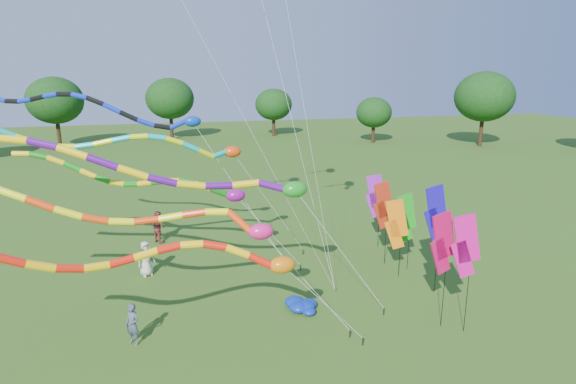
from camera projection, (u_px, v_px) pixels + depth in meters
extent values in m
plane|color=#2F5917|center=(307.00, 354.00, 16.96)|extent=(160.00, 160.00, 0.00)
cylinder|color=#382314|center=(481.00, 135.00, 63.08)|extent=(0.50, 0.50, 2.84)
ellipsoid|color=#0F3911|center=(483.00, 107.00, 62.17)|extent=(5.99, 5.99, 5.09)
cylinder|color=#382314|center=(375.00, 129.00, 71.50)|extent=(0.50, 0.50, 2.51)
ellipsoid|color=#0F3911|center=(376.00, 107.00, 70.70)|extent=(5.29, 5.29, 4.50)
cylinder|color=#382314|center=(274.00, 131.00, 69.21)|extent=(0.50, 0.50, 2.38)
ellipsoid|color=#0F3911|center=(274.00, 109.00, 68.45)|extent=(5.02, 5.02, 4.27)
cylinder|color=#382314|center=(173.00, 130.00, 66.40)|extent=(0.50, 0.50, 3.31)
ellipsoid|color=#0F3911|center=(172.00, 99.00, 65.34)|extent=(7.00, 7.00, 5.95)
cylinder|color=#382314|center=(59.00, 134.00, 62.27)|extent=(0.50, 0.50, 3.30)
ellipsoid|color=#0F3911|center=(55.00, 101.00, 61.21)|extent=(6.98, 6.98, 5.93)
cylinder|color=black|center=(363.00, 341.00, 17.44)|extent=(0.05, 0.05, 0.30)
cylinder|color=silver|center=(324.00, 303.00, 16.63)|extent=(0.02, 0.02, 4.39)
ellipsoid|color=orange|center=(282.00, 265.00, 15.86)|extent=(0.89, 0.58, 0.58)
cylinder|color=red|center=(261.00, 261.00, 15.73)|extent=(0.26, 0.26, 0.83)
cylinder|color=yellow|center=(238.00, 251.00, 15.63)|extent=(0.26, 0.26, 0.79)
cylinder|color=red|center=(215.00, 246.00, 15.54)|extent=(0.26, 0.26, 0.74)
cylinder|color=yellow|center=(192.00, 245.00, 15.42)|extent=(0.26, 0.26, 0.72)
cylinder|color=red|center=(169.00, 248.00, 15.28)|extent=(0.26, 0.26, 0.73)
cylinder|color=yellow|center=(146.00, 254.00, 15.09)|extent=(0.26, 0.26, 0.74)
cylinder|color=red|center=(122.00, 261.00, 14.84)|extent=(0.26, 0.26, 0.74)
cylinder|color=yellow|center=(97.00, 267.00, 14.52)|extent=(0.26, 0.26, 0.74)
cylinder|color=red|center=(70.00, 269.00, 14.14)|extent=(0.26, 0.26, 0.76)
cylinder|color=yellow|center=(41.00, 266.00, 13.72)|extent=(0.26, 0.26, 0.80)
cylinder|color=red|center=(9.00, 260.00, 13.29)|extent=(0.26, 0.26, 0.82)
cylinder|color=black|center=(350.00, 334.00, 17.94)|extent=(0.05, 0.05, 0.30)
cylinder|color=silver|center=(307.00, 283.00, 17.42)|extent=(0.02, 0.02, 5.09)
ellipsoid|color=#ED1A79|center=(261.00, 232.00, 16.92)|extent=(0.91, 0.58, 0.58)
cylinder|color=#F43E0C|center=(240.00, 222.00, 17.10)|extent=(0.26, 0.26, 1.14)
cylinder|color=#FFF90D|center=(217.00, 212.00, 17.29)|extent=(0.26, 0.26, 0.83)
cylinder|color=#F43E0C|center=(194.00, 213.00, 17.29)|extent=(0.26, 0.26, 0.84)
cylinder|color=#FFF90D|center=(171.00, 217.00, 17.23)|extent=(0.26, 0.26, 0.85)
cylinder|color=#F43E0C|center=(147.00, 220.00, 17.12)|extent=(0.26, 0.26, 0.85)
cylinder|color=#FFF90D|center=(122.00, 222.00, 16.94)|extent=(0.26, 0.26, 0.86)
cylinder|color=#F43E0C|center=(96.00, 219.00, 16.71)|extent=(0.26, 0.26, 0.88)
cylinder|color=#FFF90D|center=(68.00, 213.00, 16.45)|extent=(0.26, 0.26, 0.91)
cylinder|color=#F43E0C|center=(40.00, 204.00, 16.20)|extent=(0.26, 0.26, 0.93)
cylinder|color=#FFF90D|center=(12.00, 194.00, 16.00)|extent=(0.26, 0.26, 0.90)
cylinder|color=black|center=(384.00, 312.00, 19.60)|extent=(0.05, 0.05, 0.30)
cylinder|color=silver|center=(341.00, 251.00, 18.93)|extent=(0.02, 0.02, 6.21)
ellipsoid|color=#1A8F1C|center=(295.00, 189.00, 18.30)|extent=(0.97, 0.63, 0.63)
cylinder|color=#530C84|center=(272.00, 186.00, 18.49)|extent=(0.28, 0.28, 1.13)
cylinder|color=yellow|center=(246.00, 184.00, 18.63)|extent=(0.28, 0.28, 1.04)
cylinder|color=#530C84|center=(219.00, 186.00, 18.47)|extent=(0.28, 0.28, 1.04)
cylinder|color=yellow|center=(191.00, 185.00, 18.26)|extent=(0.28, 0.28, 1.05)
cylinder|color=#530C84|center=(163.00, 180.00, 18.01)|extent=(0.28, 0.28, 1.08)
cylinder|color=yellow|center=(133.00, 172.00, 17.74)|extent=(0.28, 0.28, 1.11)
cylinder|color=#530C84|center=(103.00, 162.00, 17.50)|extent=(0.28, 0.28, 1.11)
cylinder|color=yellow|center=(72.00, 152.00, 17.32)|extent=(0.28, 0.28, 1.09)
cylinder|color=#530C84|center=(43.00, 144.00, 17.23)|extent=(0.28, 0.28, 1.05)
cylinder|color=yellow|center=(14.00, 140.00, 17.24)|extent=(0.28, 0.28, 1.03)
cylinder|color=black|center=(285.00, 264.00, 24.38)|extent=(0.05, 0.05, 0.30)
cylinder|color=silver|center=(240.00, 194.00, 23.52)|extent=(0.02, 0.02, 8.32)
ellipsoid|color=#0B38A1|center=(192.00, 121.00, 22.68)|extent=(0.81, 0.52, 0.52)
cylinder|color=#0D29D6|center=(178.00, 125.00, 22.75)|extent=(0.23, 0.23, 0.79)
cylinder|color=black|center=(162.00, 127.00, 22.71)|extent=(0.23, 0.23, 0.76)
cylinder|color=#0D29D6|center=(146.00, 123.00, 22.49)|extent=(0.23, 0.23, 0.79)
cylinder|color=black|center=(129.00, 116.00, 22.27)|extent=(0.23, 0.23, 0.82)
cylinder|color=#0D29D6|center=(112.00, 108.00, 22.09)|extent=(0.23, 0.23, 0.81)
cylinder|color=black|center=(95.00, 101.00, 21.98)|extent=(0.23, 0.23, 0.77)
cylinder|color=#0D29D6|center=(79.00, 96.00, 21.96)|extent=(0.23, 0.23, 0.74)
cylinder|color=black|center=(65.00, 94.00, 22.04)|extent=(0.23, 0.23, 0.73)
cylinder|color=#0D29D6|center=(51.00, 95.00, 22.21)|extent=(0.23, 0.23, 0.75)
cylinder|color=black|center=(38.00, 98.00, 22.43)|extent=(0.23, 0.23, 0.76)
cylinder|color=#0D29D6|center=(25.00, 100.00, 22.66)|extent=(0.23, 0.23, 0.75)
cylinder|color=black|center=(12.00, 101.00, 22.86)|extent=(0.23, 0.23, 0.74)
cylinder|color=black|center=(303.00, 252.00, 26.06)|extent=(0.05, 0.05, 0.30)
cylinder|color=silver|center=(270.00, 204.00, 24.52)|extent=(0.02, 0.02, 6.83)
ellipsoid|color=#E2400D|center=(232.00, 152.00, 23.01)|extent=(0.84, 0.54, 0.54)
cylinder|color=#0BC1C4|center=(219.00, 154.00, 22.54)|extent=(0.25, 0.25, 0.83)
cylinder|color=#DDF80D|center=(206.00, 153.00, 21.98)|extent=(0.25, 0.25, 0.82)
cylinder|color=#0BC1C4|center=(190.00, 147.00, 21.52)|extent=(0.25, 0.25, 0.81)
cylinder|color=#DDF80D|center=(174.00, 141.00, 21.13)|extent=(0.25, 0.25, 0.77)
cylinder|color=#0BC1C4|center=(157.00, 137.00, 20.83)|extent=(0.25, 0.25, 0.74)
cylinder|color=#DDF80D|center=(139.00, 137.00, 20.62)|extent=(0.25, 0.25, 0.74)
cylinder|color=#0BC1C4|center=(121.00, 139.00, 20.47)|extent=(0.25, 0.25, 0.75)
cylinder|color=#DDF80D|center=(103.00, 142.00, 20.37)|extent=(0.25, 0.25, 0.76)
cylinder|color=#0BC1C4|center=(84.00, 146.00, 20.25)|extent=(0.25, 0.25, 0.75)
cylinder|color=#DDF80D|center=(66.00, 147.00, 20.10)|extent=(0.25, 0.25, 0.74)
cylinder|color=#0BC1C4|center=(46.00, 145.00, 19.87)|extent=(0.25, 0.25, 0.75)
cylinder|color=#DDF80D|center=(26.00, 139.00, 19.55)|extent=(0.25, 0.25, 0.79)
cylinder|color=#0BC1C4|center=(4.00, 132.00, 19.15)|extent=(0.25, 0.25, 0.81)
cylinder|color=black|center=(300.00, 267.00, 23.99)|extent=(0.05, 0.05, 0.30)
cylinder|color=silver|center=(268.00, 231.00, 23.56)|extent=(0.02, 0.02, 4.76)
ellipsoid|color=#920D88|center=(236.00, 195.00, 23.17)|extent=(0.96, 0.61, 0.61)
cylinder|color=#128B13|center=(220.00, 192.00, 22.87)|extent=(0.28, 0.28, 1.02)
cylinder|color=yellow|center=(203.00, 186.00, 22.57)|extent=(0.28, 0.28, 0.78)
cylinder|color=#128B13|center=(188.00, 182.00, 22.64)|extent=(0.28, 0.28, 0.75)
cylinder|color=yellow|center=(173.00, 181.00, 22.80)|extent=(0.28, 0.28, 0.76)
cylinder|color=#128B13|center=(159.00, 182.00, 23.01)|extent=(0.28, 0.28, 0.77)
cylinder|color=yellow|center=(145.00, 183.00, 23.25)|extent=(0.28, 0.28, 0.77)
cylinder|color=#128B13|center=(132.00, 184.00, 23.47)|extent=(0.28, 0.28, 0.76)
cylinder|color=yellow|center=(118.00, 183.00, 23.63)|extent=(0.28, 0.28, 0.75)
cylinder|color=#128B13|center=(103.00, 179.00, 23.69)|extent=(0.28, 0.28, 0.77)
cylinder|color=yellow|center=(88.00, 174.00, 23.67)|extent=(0.28, 0.28, 0.81)
cylinder|color=#128B13|center=(72.00, 167.00, 23.56)|extent=(0.28, 0.28, 0.83)
cylinder|color=yellow|center=(56.00, 160.00, 23.39)|extent=(0.28, 0.28, 0.81)
cylinder|color=#128B13|center=(38.00, 156.00, 23.19)|extent=(0.28, 0.28, 0.78)
cylinder|color=yellow|center=(21.00, 154.00, 23.00)|extent=(0.28, 0.28, 0.76)
cylinder|color=black|center=(335.00, 292.00, 21.29)|extent=(0.04, 0.04, 0.30)
cylinder|color=silver|center=(305.00, 116.00, 19.10)|extent=(0.01, 0.01, 15.53)
cylinder|color=black|center=(335.00, 292.00, 21.29)|extent=(0.04, 0.04, 0.30)
cylinder|color=silver|center=(210.00, 53.00, 16.09)|extent=(0.01, 0.01, 22.70)
cylinder|color=black|center=(335.00, 292.00, 21.29)|extent=(0.04, 0.04, 0.30)
cylinder|color=silver|center=(288.00, 106.00, 21.53)|extent=(0.01, 0.01, 16.88)
cylinder|color=black|center=(400.00, 242.00, 22.85)|extent=(0.02, 0.02, 3.54)
cube|color=orange|center=(397.00, 218.00, 22.59)|extent=(1.09, 0.54, 1.93)
cube|color=orange|center=(394.00, 234.00, 22.80)|extent=(0.95, 0.48, 1.51)
cylinder|color=black|center=(438.00, 243.00, 21.16)|extent=(0.02, 0.02, 4.63)
cube|color=#1D0DBB|center=(437.00, 206.00, 20.68)|extent=(1.16, 0.08, 1.93)
cube|color=#1D0DBB|center=(434.00, 224.00, 20.86)|extent=(1.01, 0.08, 1.51)
cylinder|color=black|center=(445.00, 274.00, 18.27)|extent=(0.02, 0.02, 4.35)
cube|color=#CC0B51|center=(444.00, 236.00, 17.80)|extent=(1.16, 0.22, 1.93)
cube|color=#CC0B51|center=(440.00, 256.00, 17.97)|extent=(1.01, 0.20, 1.51)
cylinder|color=black|center=(379.00, 214.00, 26.80)|extent=(0.02, 0.02, 3.84)
cube|color=purple|center=(376.00, 191.00, 26.51)|extent=(1.09, 0.53, 1.93)
cube|color=purple|center=(374.00, 205.00, 26.71)|extent=(0.95, 0.47, 1.51)
cylinder|color=black|center=(409.00, 235.00, 23.72)|extent=(0.02, 0.02, 3.61)
cube|color=#18AA19|center=(407.00, 212.00, 23.36)|extent=(1.16, 0.10, 1.93)
cube|color=#18AA19|center=(404.00, 228.00, 23.54)|extent=(1.01, 0.10, 1.51)
cylinder|color=black|center=(469.00, 279.00, 17.88)|extent=(0.02, 0.02, 4.36)
cube|color=#E50C8B|center=(467.00, 239.00, 17.48)|extent=(1.15, 0.33, 1.93)
cube|color=#E50C8B|center=(463.00, 259.00, 17.68)|extent=(1.00, 0.30, 1.51)
cylinder|color=black|center=(386.00, 226.00, 24.32)|extent=(0.02, 0.02, 4.06)
cube|color=red|center=(384.00, 200.00, 23.90)|extent=(1.16, 0.18, 1.93)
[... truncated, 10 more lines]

